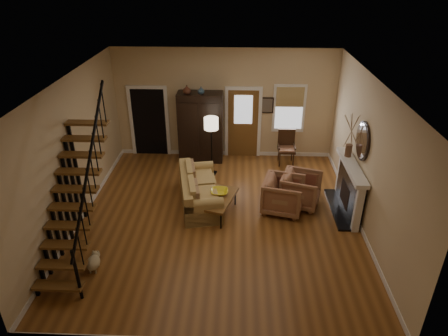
{
  "coord_description": "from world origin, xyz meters",
  "views": [
    {
      "loc": [
        0.43,
        -7.82,
        5.48
      ],
      "look_at": [
        0.1,
        0.4,
        1.15
      ],
      "focal_mm": 32.0,
      "sensor_mm": 36.0,
      "label": 1
    }
  ],
  "objects_px": {
    "armchair_left": "(283,195)",
    "side_chair": "(287,148)",
    "sofa": "(200,190)",
    "coffee_table": "(217,205)",
    "floor_lamp": "(212,147)",
    "armchair_right": "(301,190)",
    "armoire": "(201,127)"
  },
  "relations": [
    {
      "from": "floor_lamp",
      "to": "sofa",
      "type": "bearing_deg",
      "value": -96.93
    },
    {
      "from": "coffee_table",
      "to": "armchair_left",
      "type": "xyz_separation_m",
      "value": [
        1.59,
        0.22,
        0.2
      ]
    },
    {
      "from": "sofa",
      "to": "coffee_table",
      "type": "bearing_deg",
      "value": -56.83
    },
    {
      "from": "armoire",
      "to": "sofa",
      "type": "height_order",
      "value": "armoire"
    },
    {
      "from": "sofa",
      "to": "armchair_right",
      "type": "height_order",
      "value": "armchair_right"
    },
    {
      "from": "armchair_right",
      "to": "side_chair",
      "type": "relative_size",
      "value": 0.9
    },
    {
      "from": "armchair_left",
      "to": "floor_lamp",
      "type": "bearing_deg",
      "value": 59.69
    },
    {
      "from": "side_chair",
      "to": "armoire",
      "type": "bearing_deg",
      "value": 175.52
    },
    {
      "from": "floor_lamp",
      "to": "side_chair",
      "type": "xyz_separation_m",
      "value": [
        2.17,
        0.72,
        -0.34
      ]
    },
    {
      "from": "side_chair",
      "to": "armchair_left",
      "type": "bearing_deg",
      "value": -97.17
    },
    {
      "from": "side_chair",
      "to": "sofa",
      "type": "bearing_deg",
      "value": -135.98
    },
    {
      "from": "armoire",
      "to": "coffee_table",
      "type": "distance_m",
      "value": 3.12
    },
    {
      "from": "sofa",
      "to": "side_chair",
      "type": "height_order",
      "value": "side_chair"
    },
    {
      "from": "armoire",
      "to": "armchair_left",
      "type": "height_order",
      "value": "armoire"
    },
    {
      "from": "armchair_right",
      "to": "floor_lamp",
      "type": "distance_m",
      "value": 2.79
    },
    {
      "from": "sofa",
      "to": "armoire",
      "type": "bearing_deg",
      "value": 83.34
    },
    {
      "from": "armoire",
      "to": "armchair_right",
      "type": "bearing_deg",
      "value": -42.14
    },
    {
      "from": "armoire",
      "to": "armchair_right",
      "type": "relative_size",
      "value": 2.28
    },
    {
      "from": "sofa",
      "to": "armchair_right",
      "type": "xyz_separation_m",
      "value": [
        2.5,
        0.05,
        0.03
      ]
    },
    {
      "from": "floor_lamp",
      "to": "side_chair",
      "type": "relative_size",
      "value": 1.67
    },
    {
      "from": "floor_lamp",
      "to": "side_chair",
      "type": "height_order",
      "value": "floor_lamp"
    },
    {
      "from": "armchair_left",
      "to": "floor_lamp",
      "type": "relative_size",
      "value": 0.56
    },
    {
      "from": "armchair_left",
      "to": "side_chair",
      "type": "bearing_deg",
      "value": 6.82
    },
    {
      "from": "sofa",
      "to": "floor_lamp",
      "type": "height_order",
      "value": "floor_lamp"
    },
    {
      "from": "coffee_table",
      "to": "floor_lamp",
      "type": "distance_m",
      "value": 2.13
    },
    {
      "from": "armchair_left",
      "to": "side_chair",
      "type": "relative_size",
      "value": 0.93
    },
    {
      "from": "sofa",
      "to": "side_chair",
      "type": "relative_size",
      "value": 2.04
    },
    {
      "from": "armoire",
      "to": "side_chair",
      "type": "height_order",
      "value": "armoire"
    },
    {
      "from": "coffee_table",
      "to": "armchair_right",
      "type": "height_order",
      "value": "armchair_right"
    },
    {
      "from": "coffee_table",
      "to": "armchair_right",
      "type": "distance_m",
      "value": 2.12
    },
    {
      "from": "sofa",
      "to": "side_chair",
      "type": "xyz_separation_m",
      "value": [
        2.36,
        2.28,
        0.12
      ]
    },
    {
      "from": "coffee_table",
      "to": "floor_lamp",
      "type": "height_order",
      "value": "floor_lamp"
    }
  ]
}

